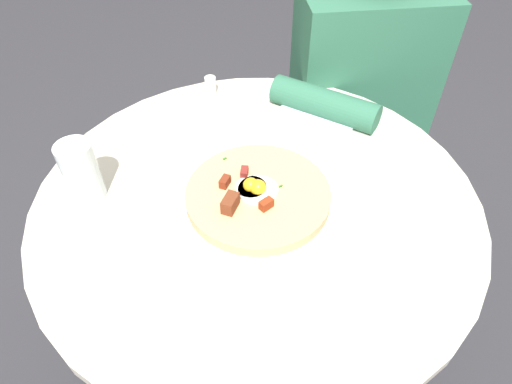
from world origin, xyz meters
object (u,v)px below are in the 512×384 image
object	(u,v)px
person_seated	(352,129)
water_glass	(81,172)
bread_plate	(314,121)
dining_table	(256,249)
salt_shaker	(211,85)
pizza_plate	(256,202)
knife	(175,308)
breakfast_pizza	(255,195)
fork	(184,326)

from	to	relation	value
person_seated	water_glass	distance (m)	0.86
bread_plate	dining_table	bearing A→B (deg)	-126.44
person_seated	salt_shaker	world-z (taller)	person_seated
pizza_plate	water_glass	xyz separation A→B (m)	(-0.32, 0.06, 0.06)
salt_shaker	dining_table	bearing A→B (deg)	-79.36
pizza_plate	bread_plate	distance (m)	0.30
dining_table	knife	world-z (taller)	knife
dining_table	knife	size ratio (longest dim) A/B	4.87
breakfast_pizza	bread_plate	world-z (taller)	breakfast_pizza
dining_table	pizza_plate	size ratio (longest dim) A/B	2.71
person_seated	knife	size ratio (longest dim) A/B	6.31
person_seated	breakfast_pizza	bearing A→B (deg)	-126.61
dining_table	salt_shaker	world-z (taller)	salt_shaker
knife	water_glass	size ratio (longest dim) A/B	1.46
fork	salt_shaker	distance (m)	0.65
dining_table	knife	distance (m)	0.34
knife	salt_shaker	distance (m)	0.62
knife	pizza_plate	bearing A→B (deg)	31.38
pizza_plate	salt_shaker	bearing A→B (deg)	99.35
person_seated	fork	distance (m)	0.93
breakfast_pizza	knife	size ratio (longest dim) A/B	1.54
breakfast_pizza	knife	bearing A→B (deg)	-125.39
person_seated	pizza_plate	bearing A→B (deg)	-126.54
breakfast_pizza	dining_table	bearing A→B (deg)	76.21
pizza_plate	breakfast_pizza	world-z (taller)	breakfast_pizza
bread_plate	knife	xyz separation A→B (m)	(-0.32, -0.46, 0.00)
knife	water_glass	bearing A→B (deg)	98.38
dining_table	bread_plate	distance (m)	0.33
person_seated	bread_plate	size ratio (longest dim) A/B	6.10
person_seated	fork	xyz separation A→B (m)	(-0.50, -0.74, 0.23)
person_seated	knife	distance (m)	0.91
knife	salt_shaker	xyz separation A→B (m)	(0.09, 0.61, 0.02)
dining_table	person_seated	size ratio (longest dim) A/B	0.77
dining_table	person_seated	xyz separation A→B (m)	(0.36, 0.47, -0.05)
breakfast_pizza	water_glass	distance (m)	0.33
person_seated	fork	bearing A→B (deg)	-124.27
dining_table	fork	bearing A→B (deg)	-117.95
dining_table	knife	bearing A→B (deg)	-123.57
dining_table	pizza_plate	world-z (taller)	pizza_plate
bread_plate	breakfast_pizza	bearing A→B (deg)	-124.60
pizza_plate	knife	world-z (taller)	pizza_plate
pizza_plate	fork	xyz separation A→B (m)	(-0.14, -0.25, 0.00)
breakfast_pizza	knife	xyz separation A→B (m)	(-0.15, -0.21, -0.02)
person_seated	salt_shaker	size ratio (longest dim) A/B	25.16
dining_table	salt_shaker	distance (m)	0.43
dining_table	bread_plate	xyz separation A→B (m)	(0.16, 0.22, 0.18)
dining_table	fork	distance (m)	0.36
pizza_plate	water_glass	bearing A→B (deg)	168.72
dining_table	fork	world-z (taller)	fork
pizza_plate	bread_plate	world-z (taller)	pizza_plate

